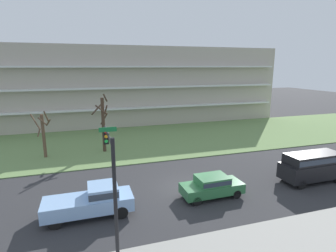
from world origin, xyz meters
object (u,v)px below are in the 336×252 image
pickup_blue_center_left (92,200)px  traffic_signal_mast (111,170)px  tree_far_left (43,133)px  van_black_center_right (312,165)px  tree_left (103,122)px  sedan_green_near_left (212,185)px

pickup_blue_center_left → traffic_signal_mast: bearing=-73.0°
tree_far_left → van_black_center_right: size_ratio=0.94×
pickup_blue_center_left → van_black_center_right: size_ratio=1.04×
tree_far_left → traffic_signal_mast: size_ratio=0.80×
tree_far_left → pickup_blue_center_left: 13.46m
tree_left → sedan_green_near_left: (6.47, -12.90, -2.43)m
tree_left → van_black_center_right: 20.15m
van_black_center_right → sedan_green_near_left: bearing=179.3°
tree_far_left → van_black_center_right: 24.80m
tree_far_left → van_black_center_right: (21.27, -12.69, -1.20)m
tree_far_left → sedan_green_near_left: size_ratio=1.10×
tree_left → traffic_signal_mast: size_ratio=1.04×
pickup_blue_center_left → van_black_center_right: bearing=0.3°
van_black_center_right → traffic_signal_mast: size_ratio=0.85×
pickup_blue_center_left → traffic_signal_mast: (0.96, -3.20, 3.13)m
van_black_center_right → pickup_blue_center_left: bearing=179.3°
tree_left → sedan_green_near_left: tree_left is taller
tree_far_left → sedan_green_near_left: (12.38, -12.69, -1.72)m
pickup_blue_center_left → sedan_green_near_left: bearing=0.3°
traffic_signal_mast → tree_far_left: bearing=108.0°
sedan_green_near_left → traffic_signal_mast: size_ratio=0.72×
van_black_center_right → traffic_signal_mast: bearing=-169.5°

